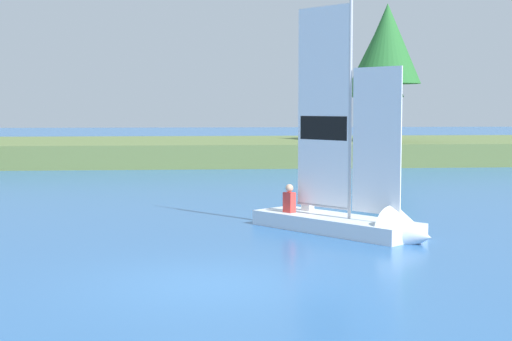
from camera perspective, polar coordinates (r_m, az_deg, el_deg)
name	(u,v)px	position (r m, az deg, el deg)	size (l,w,h in m)	color
ground_plane	(210,285)	(13.69, -3.36, -8.35)	(200.00, 200.00, 0.00)	#2D609E
shore_bank	(195,151)	(44.04, -4.49, 1.47)	(80.00, 11.88, 1.18)	#5B703D
shoreline_tree_midright	(374,66)	(43.56, 8.63, 7.56)	(3.33, 3.33, 5.81)	brown
shoreline_tree_right	(387,44)	(42.10, 9.60, 9.11)	(3.57, 3.57, 7.30)	brown
sailboat	(362,217)	(18.80, 7.77, -3.37)	(4.17, 4.80, 6.37)	silver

